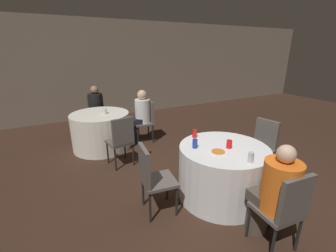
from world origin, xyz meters
The scene contains 19 objects.
ground_plane centered at (0.00, 0.00, 0.00)m, with size 16.00×16.00×0.00m, color #382319.
wall_back centered at (0.00, 4.72, 1.40)m, with size 16.00×0.06×2.80m.
table_near centered at (0.17, -0.10, 0.37)m, with size 1.20×1.20×0.75m.
table_far centered at (-0.97, 2.36, 0.37)m, with size 1.17×1.17×0.75m.
chair_near_south centered at (0.08, -1.11, 0.54)m, with size 0.44×0.44×0.91m.
chair_near_east centered at (1.16, 0.10, 0.54)m, with size 0.47×0.47×0.91m.
chair_near_west centered at (-0.84, 0.03, 0.54)m, with size 0.45×0.45×0.91m.
chair_far_east centered at (0.03, 2.26, 0.54)m, with size 0.44×0.43×0.91m.
chair_far_north centered at (-0.86, 3.35, 0.54)m, with size 0.44×0.45×0.91m.
chair_far_south centered at (-0.81, 1.37, 0.54)m, with size 0.46×0.46×0.91m.
person_black_shirt centered at (-0.87, 3.19, 0.60)m, with size 0.35×0.51×1.18m.
person_orange_shirt centered at (0.09, -0.95, 0.59)m, with size 0.37×0.52×1.15m.
person_white_shirt centered at (-0.13, 2.28, 0.59)m, with size 0.50×0.34×1.17m.
pizza_plate_near centered at (-0.01, -0.19, 0.76)m, with size 0.26×0.26×0.02m.
soda_can_silver centered at (0.15, -0.56, 0.81)m, with size 0.07×0.07×0.12m.
soda_can_red centered at (0.01, 0.38, 0.81)m, with size 0.07×0.07×0.12m.
soda_can_blue centered at (-0.19, 0.07, 0.81)m, with size 0.07×0.07×0.12m.
cup_near centered at (0.21, -0.14, 0.80)m, with size 0.07×0.07×0.11m.
cup_far centered at (-0.87, 2.28, 0.80)m, with size 0.08×0.08×0.10m.
Camera 1 is at (-1.76, -2.17, 1.99)m, focal length 24.00 mm.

